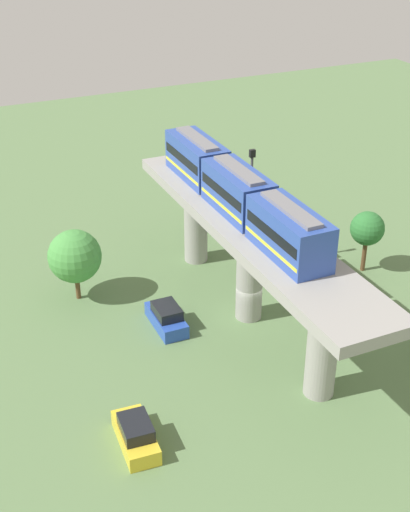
{
  "coord_description": "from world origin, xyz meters",
  "views": [
    {
      "loc": [
        20.74,
        37.78,
        28.63
      ],
      "look_at": [
        2.5,
        -2.11,
        4.51
      ],
      "focal_mm": 49.56,
      "sensor_mm": 36.0,
      "label": 1
    }
  ],
  "objects_px": {
    "parked_car_yellow": "(136,434)",
    "tree_mid_lot": "(367,229)",
    "train": "(238,191)",
    "tree_near_viaduct": "(75,256)",
    "parked_car_blue": "(166,318)",
    "signal_post": "(251,205)"
  },
  "relations": [
    {
      "from": "parked_car_yellow",
      "to": "tree_mid_lot",
      "type": "bearing_deg",
      "value": -150.61
    },
    {
      "from": "train",
      "to": "tree_mid_lot",
      "type": "bearing_deg",
      "value": -179.98
    },
    {
      "from": "parked_car_yellow",
      "to": "train",
      "type": "bearing_deg",
      "value": -132.85
    },
    {
      "from": "tree_near_viaduct",
      "to": "tree_mid_lot",
      "type": "relative_size",
      "value": 1.09
    },
    {
      "from": "parked_car_yellow",
      "to": "tree_near_viaduct",
      "type": "xyz_separation_m",
      "value": [
        -1.29,
        -16.55,
        2.85
      ]
    },
    {
      "from": "train",
      "to": "parked_car_blue",
      "type": "distance_m",
      "value": 10.22
    },
    {
      "from": "parked_car_yellow",
      "to": "signal_post",
      "type": "bearing_deg",
      "value": -130.65
    },
    {
      "from": "parked_car_blue",
      "to": "signal_post",
      "type": "relative_size",
      "value": 0.42
    },
    {
      "from": "tree_mid_lot",
      "to": "parked_car_blue",
      "type": "bearing_deg",
      "value": 2.82
    },
    {
      "from": "parked_car_blue",
      "to": "tree_near_viaduct",
      "type": "xyz_separation_m",
      "value": [
        4.66,
        -6.32,
        2.85
      ]
    },
    {
      "from": "train",
      "to": "parked_car_yellow",
      "type": "bearing_deg",
      "value": 43.09
    },
    {
      "from": "parked_car_yellow",
      "to": "tree_mid_lot",
      "type": "height_order",
      "value": "tree_mid_lot"
    },
    {
      "from": "train",
      "to": "signal_post",
      "type": "relative_size",
      "value": 2.03
    },
    {
      "from": "train",
      "to": "parked_car_blue",
      "type": "relative_size",
      "value": 4.85
    },
    {
      "from": "tree_mid_lot",
      "to": "signal_post",
      "type": "bearing_deg",
      "value": -27.86
    },
    {
      "from": "train",
      "to": "parked_car_yellow",
      "type": "xyz_separation_m",
      "value": [
        11.85,
        11.09,
        -8.31
      ]
    },
    {
      "from": "train",
      "to": "signal_post",
      "type": "distance_m",
      "value": 6.5
    },
    {
      "from": "parked_car_blue",
      "to": "parked_car_yellow",
      "type": "relative_size",
      "value": 0.98
    },
    {
      "from": "parked_car_blue",
      "to": "tree_near_viaduct",
      "type": "height_order",
      "value": "tree_near_viaduct"
    },
    {
      "from": "train",
      "to": "parked_car_blue",
      "type": "bearing_deg",
      "value": 8.27
    },
    {
      "from": "signal_post",
      "to": "tree_near_viaduct",
      "type": "bearing_deg",
      "value": -4.67
    },
    {
      "from": "parked_car_blue",
      "to": "tree_mid_lot",
      "type": "bearing_deg",
      "value": -176.44
    }
  ]
}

